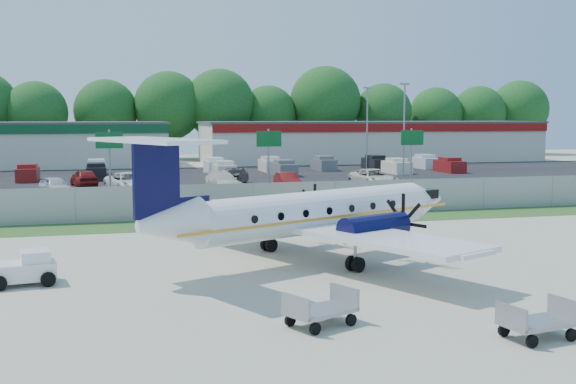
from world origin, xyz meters
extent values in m
plane|color=#BAB49D|center=(0.00, 0.00, 0.00)|extent=(170.00, 170.00, 0.00)
cube|color=#2D561E|center=(0.00, 12.00, 0.01)|extent=(170.00, 4.00, 0.02)
cube|color=black|center=(0.00, 19.00, 0.01)|extent=(170.00, 8.00, 0.02)
cube|color=black|center=(0.00, 40.00, 0.01)|extent=(170.00, 32.00, 0.02)
cube|color=gray|center=(0.00, 14.00, 1.00)|extent=(120.00, 0.02, 1.90)
cube|color=gray|center=(0.00, 14.00, 1.98)|extent=(120.00, 0.06, 0.06)
cube|color=gray|center=(0.00, 14.00, 0.05)|extent=(120.00, 0.06, 0.06)
cube|color=silver|center=(26.00, 62.00, 2.50)|extent=(44.00, 12.00, 5.00)
cube|color=#474749|center=(26.00, 62.00, 5.12)|extent=(44.40, 12.40, 0.24)
cube|color=maroon|center=(26.00, 55.90, 4.50)|extent=(44.00, 0.20, 1.00)
cylinder|color=gray|center=(-8.00, 23.00, 2.50)|extent=(0.14, 0.14, 5.00)
cube|color=#0C5923|center=(-8.00, 22.85, 4.30)|extent=(1.80, 0.08, 1.10)
cylinder|color=gray|center=(3.00, 23.00, 2.50)|extent=(0.14, 0.14, 5.00)
cube|color=#0C5923|center=(3.00, 22.85, 4.30)|extent=(1.80, 0.08, 1.10)
cylinder|color=gray|center=(14.00, 23.00, 2.50)|extent=(0.14, 0.14, 5.00)
cube|color=#0C5923|center=(14.00, 22.85, 4.30)|extent=(1.80, 0.08, 1.10)
cylinder|color=gray|center=(20.00, 38.00, 4.50)|extent=(0.18, 0.18, 9.00)
cube|color=gray|center=(20.00, 38.00, 9.00)|extent=(0.90, 0.35, 0.18)
cylinder|color=gray|center=(20.00, 48.00, 4.50)|extent=(0.18, 0.18, 9.00)
cube|color=gray|center=(20.00, 48.00, 9.00)|extent=(0.90, 0.35, 0.18)
cylinder|color=white|center=(-0.03, 1.05, 1.98)|extent=(11.20, 6.41, 1.75)
cone|color=white|center=(6.12, 3.89, 1.98)|extent=(2.57, 2.44, 1.75)
cone|color=white|center=(-6.35, -1.86, 2.17)|extent=(2.91, 2.59, 1.75)
cube|color=black|center=(5.95, 3.81, 2.30)|extent=(1.25, 1.44, 0.41)
cube|color=white|center=(-0.45, 0.86, 1.47)|extent=(9.46, 15.97, 0.20)
cylinder|color=black|center=(1.59, -1.14, 1.61)|extent=(3.27, 2.23, 1.01)
cylinder|color=black|center=(-0.65, 3.71, 1.61)|extent=(3.27, 2.23, 1.01)
cube|color=black|center=(-6.77, -2.05, 3.73)|extent=(1.66, 0.88, 2.67)
cube|color=white|center=(-6.86, -2.09, 5.07)|extent=(4.40, 6.12, 0.13)
cylinder|color=gray|center=(4.32, 3.06, 0.60)|extent=(0.11, 0.11, 1.20)
cylinder|color=black|center=(4.32, 3.06, 0.26)|extent=(0.54, 0.37, 0.52)
cylinder|color=black|center=(0.67, -1.57, 0.29)|extent=(0.69, 0.58, 0.59)
cylinder|color=black|center=(-1.57, 3.29, 0.29)|extent=(0.69, 0.58, 0.59)
cube|color=white|center=(-11.37, -0.62, 0.48)|extent=(2.37, 1.64, 0.62)
cube|color=white|center=(-10.93, -0.55, 0.97)|extent=(1.13, 1.28, 0.44)
cube|color=black|center=(-10.54, -0.49, 0.98)|extent=(0.31, 0.98, 0.35)
cylinder|color=black|center=(-10.48, -1.18, 0.26)|extent=(0.55, 0.27, 0.53)
cylinder|color=black|center=(-10.69, 0.18, 0.26)|extent=(0.55, 0.27, 0.53)
cube|color=gray|center=(-2.72, -8.08, 0.43)|extent=(2.24, 1.86, 0.12)
cube|color=gray|center=(-3.56, -8.46, 0.72)|extent=(0.55, 1.09, 0.58)
cube|color=gray|center=(-1.89, -7.70, 0.72)|extent=(0.55, 1.09, 0.58)
cylinder|color=black|center=(-3.12, -8.84, 0.17)|extent=(0.36, 0.25, 0.35)
cylinder|color=black|center=(-3.56, -7.88, 0.17)|extent=(0.36, 0.25, 0.35)
cylinder|color=black|center=(-1.89, -8.28, 0.17)|extent=(0.36, 0.25, 0.35)
cylinder|color=black|center=(-2.33, -7.31, 0.17)|extent=(0.36, 0.25, 0.35)
cube|color=gray|center=(2.50, -10.65, 0.43)|extent=(2.09, 1.46, 0.12)
cube|color=gray|center=(1.60, -10.81, 0.72)|extent=(0.27, 1.15, 0.58)
cube|color=gray|center=(3.40, -10.50, 0.72)|extent=(0.27, 1.15, 0.58)
cylinder|color=black|center=(1.93, -11.29, 0.17)|extent=(0.36, 0.17, 0.35)
cylinder|color=black|center=(1.75, -10.25, 0.17)|extent=(0.36, 0.17, 0.35)
cylinder|color=black|center=(3.25, -11.06, 0.17)|extent=(0.36, 0.17, 0.35)
cylinder|color=black|center=(3.08, -10.02, 0.17)|extent=(0.36, 0.17, 0.35)
cone|color=#D66606|center=(-3.37, 6.44, 0.31)|extent=(0.41, 0.41, 0.61)
cube|color=#D66606|center=(-3.37, 6.44, 0.02)|extent=(0.43, 0.43, 0.03)
imported|color=black|center=(5.86, 20.50, 0.00)|extent=(4.18, 2.02, 1.38)
imported|color=silver|center=(-11.95, 29.53, 0.00)|extent=(2.89, 4.36, 1.38)
imported|color=silver|center=(-6.48, 29.34, 0.00)|extent=(4.13, 6.29, 1.61)
imported|color=beige|center=(0.76, 29.46, 0.00)|extent=(2.77, 5.29, 1.46)
imported|color=maroon|center=(6.04, 29.39, 0.00)|extent=(1.52, 4.17, 1.37)
imported|color=beige|center=(13.20, 28.52, 0.00)|extent=(2.91, 5.77, 1.56)
imported|color=maroon|center=(-9.97, 35.74, 0.00)|extent=(2.62, 4.60, 1.48)
imported|color=black|center=(2.62, 34.17, 0.00)|extent=(3.15, 4.73, 1.47)
camera|label=1|loc=(-8.62, -27.02, 5.89)|focal=45.00mm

